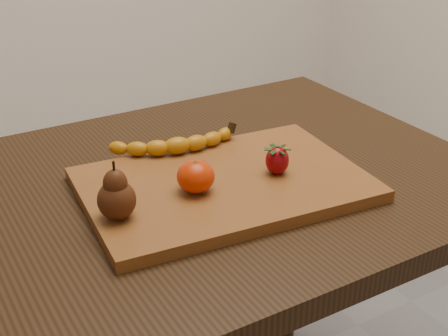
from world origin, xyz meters
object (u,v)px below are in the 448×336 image
table (192,231)px  pear (116,190)px  cutting_board (224,184)px  mandarin (196,177)px

table → pear: pear is taller
table → cutting_board: cutting_board is taller
table → mandarin: 0.16m
mandarin → cutting_board: bearing=11.8°
table → cutting_board: bearing=-58.2°
table → pear: size_ratio=11.38×
mandarin → table: bearing=69.8°
pear → table: bearing=26.1°
cutting_board → mandarin: bearing=-162.8°
cutting_board → mandarin: 0.07m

